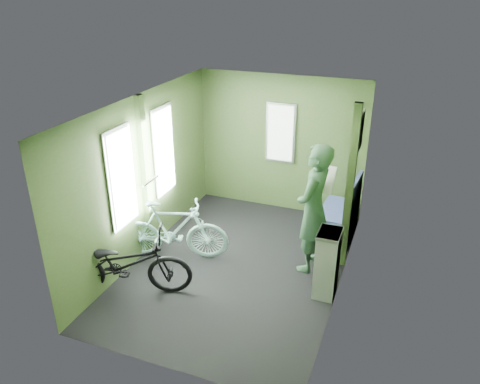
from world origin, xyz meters
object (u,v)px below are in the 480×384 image
(bicycle_mint, at_px, (175,258))
(waste_box, at_px, (327,263))
(bench_seat, at_px, (339,219))
(bicycle_black, at_px, (128,292))
(passenger, at_px, (313,209))

(bicycle_mint, xyz_separation_m, waste_box, (2.17, -0.04, 0.45))
(bench_seat, bearing_deg, bicycle_black, -129.12)
(bicycle_black, distance_m, bicycle_mint, 0.94)
(bicycle_mint, xyz_separation_m, passenger, (1.85, 0.49, 0.90))
(bicycle_mint, bearing_deg, bicycle_black, 151.93)
(waste_box, bearing_deg, bicycle_black, -159.55)
(bicycle_black, xyz_separation_m, bicycle_mint, (0.18, 0.92, 0.00))
(bicycle_mint, height_order, passenger, passenger)
(passenger, bearing_deg, bench_seat, 176.96)
(bicycle_black, xyz_separation_m, waste_box, (2.36, 0.88, 0.45))
(bicycle_black, relative_size, bicycle_mint, 1.08)
(waste_box, relative_size, bench_seat, 0.95)
(passenger, distance_m, waste_box, 0.77)
(passenger, xyz_separation_m, bench_seat, (0.21, 1.01, -0.62))
(waste_box, bearing_deg, bicycle_mint, 178.88)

